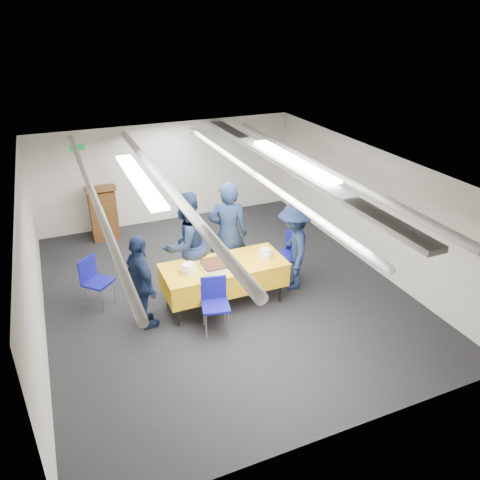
# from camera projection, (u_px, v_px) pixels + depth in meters

# --- Properties ---
(ground) EXTENTS (7.00, 7.00, 0.00)m
(ground) POSITION_uv_depth(u_px,v_px,m) (223.00, 290.00, 8.43)
(ground) COLOR black
(ground) RESTS_ON ground
(room_shell) EXTENTS (6.00, 7.00, 2.30)m
(room_shell) POSITION_uv_depth(u_px,v_px,m) (218.00, 187.00, 8.00)
(room_shell) COLOR silver
(room_shell) RESTS_ON ground
(serving_table) EXTENTS (2.05, 0.88, 0.77)m
(serving_table) POSITION_uv_depth(u_px,v_px,m) (224.00, 275.00, 7.81)
(serving_table) COLOR black
(serving_table) RESTS_ON ground
(sheet_cake) EXTENTS (0.57, 0.45, 0.10)m
(sheet_cake) POSITION_uv_depth(u_px,v_px,m) (219.00, 265.00, 7.60)
(sheet_cake) COLOR white
(sheet_cake) RESTS_ON serving_table
(plate_stack_left) EXTENTS (0.24, 0.24, 0.16)m
(plate_stack_left) POSITION_uv_depth(u_px,v_px,m) (188.00, 269.00, 7.42)
(plate_stack_left) COLOR white
(plate_stack_left) RESTS_ON serving_table
(plate_stack_right) EXTENTS (0.22, 0.22, 0.16)m
(plate_stack_right) POSITION_uv_depth(u_px,v_px,m) (266.00, 253.00, 7.90)
(plate_stack_right) COLOR white
(plate_stack_right) RESTS_ON serving_table
(podium) EXTENTS (0.62, 0.53, 1.25)m
(podium) POSITION_uv_depth(u_px,v_px,m) (103.00, 212.00, 10.12)
(podium) COLOR brown
(podium) RESTS_ON ground
(chair_near) EXTENTS (0.50, 0.50, 0.87)m
(chair_near) POSITION_uv_depth(u_px,v_px,m) (215.00, 298.00, 7.23)
(chair_near) COLOR gray
(chair_near) RESTS_ON ground
(chair_right) EXTENTS (0.53, 0.53, 0.87)m
(chair_right) POSITION_uv_depth(u_px,v_px,m) (290.00, 251.00, 8.65)
(chair_right) COLOR gray
(chair_right) RESTS_ON ground
(chair_left) EXTENTS (0.59, 0.59, 0.87)m
(chair_left) POSITION_uv_depth(u_px,v_px,m) (93.00, 277.00, 7.81)
(chair_left) COLOR gray
(chair_left) RESTS_ON ground
(sailor_a) EXTENTS (0.83, 0.71, 1.93)m
(sailor_a) POSITION_uv_depth(u_px,v_px,m) (228.00, 234.00, 8.31)
(sailor_a) COLOR black
(sailor_a) RESTS_ON ground
(sailor_b) EXTENTS (1.13, 1.03, 1.89)m
(sailor_b) POSITION_uv_depth(u_px,v_px,m) (186.00, 245.00, 7.97)
(sailor_b) COLOR black
(sailor_b) RESTS_ON ground
(sailor_c) EXTENTS (0.56, 0.98, 1.57)m
(sailor_c) POSITION_uv_depth(u_px,v_px,m) (141.00, 283.00, 7.15)
(sailor_c) COLOR black
(sailor_c) RESTS_ON ground
(sailor_d) EXTENTS (0.92, 1.18, 1.60)m
(sailor_d) POSITION_uv_depth(u_px,v_px,m) (294.00, 247.00, 8.20)
(sailor_d) COLOR black
(sailor_d) RESTS_ON ground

